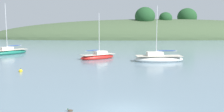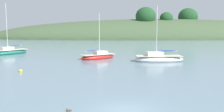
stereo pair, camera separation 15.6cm
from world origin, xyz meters
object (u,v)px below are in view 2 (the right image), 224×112
object	(u,v)px
sailboat_black_sloop	(158,59)
mooring_buoy_channel	(21,71)
duck_lone_left	(69,111)
sailboat_navy_dinghy	(9,52)
sailboat_white_near	(98,56)

from	to	relation	value
sailboat_black_sloop	mooring_buoy_channel	world-z (taller)	sailboat_black_sloop
mooring_buoy_channel	duck_lone_left	world-z (taller)	mooring_buoy_channel
sailboat_navy_dinghy	mooring_buoy_channel	world-z (taller)	sailboat_navy_dinghy
mooring_buoy_channel	sailboat_black_sloop	bearing A→B (deg)	23.18
sailboat_white_near	mooring_buoy_channel	size ratio (longest dim) A/B	14.47
sailboat_navy_dinghy	duck_lone_left	xyz separation A→B (m)	(15.78, -33.37, -0.38)
sailboat_black_sloop	sailboat_white_near	distance (m)	10.07
sailboat_black_sloop	mooring_buoy_channel	xyz separation A→B (m)	(-18.56, -7.95, -0.33)
sailboat_black_sloop	sailboat_white_near	xyz separation A→B (m)	(-9.39, 3.65, -0.06)
sailboat_black_sloop	duck_lone_left	size ratio (longest dim) A/B	20.76
duck_lone_left	mooring_buoy_channel	bearing A→B (deg)	118.06
sailboat_white_near	mooring_buoy_channel	xyz separation A→B (m)	(-9.17, -11.59, -0.27)
sailboat_black_sloop	sailboat_navy_dinghy	bearing A→B (deg)	157.38
sailboat_white_near	mooring_buoy_channel	distance (m)	14.78
sailboat_navy_dinghy	sailboat_black_sloop	world-z (taller)	sailboat_navy_dinghy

